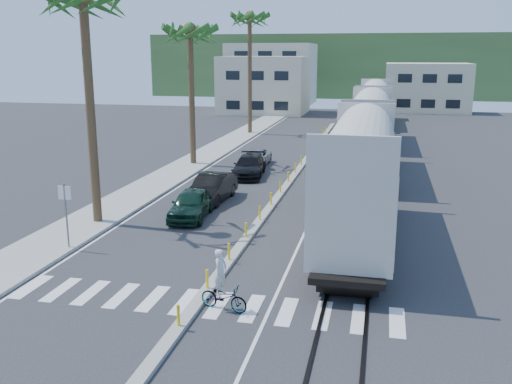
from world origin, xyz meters
TOP-DOWN VIEW (x-y plane):
  - ground at (0.00, 0.00)m, footprint 140.00×140.00m
  - sidewalk at (-8.50, 25.00)m, footprint 3.00×90.00m
  - rails at (5.00, 28.00)m, footprint 1.56×100.00m
  - median at (0.00, 19.96)m, footprint 0.45×60.00m
  - crosswalk at (0.00, -2.00)m, footprint 14.00×2.20m
  - lane_markings at (-2.15, 25.00)m, footprint 9.42×90.00m
  - freight_train at (5.00, 26.31)m, footprint 3.00×60.94m
  - palm_trees at (-8.10, 22.70)m, footprint 3.50×37.20m
  - street_sign at (-7.30, 2.00)m, footprint 0.60×0.08m
  - buildings at (-6.41, 71.66)m, footprint 38.00×27.00m
  - hillside at (0.00, 100.00)m, footprint 80.00×20.00m
  - car_lead at (-3.68, 7.99)m, footprint 2.52×4.72m
  - car_second at (-3.62, 11.56)m, footprint 2.21×5.05m
  - car_third at (-3.10, 18.76)m, footprint 3.04×5.42m
  - car_rear at (-3.57, 22.74)m, footprint 2.32×4.57m
  - cyclist at (0.97, -2.30)m, footprint 1.42×2.02m

SIDE VIEW (x-z plane):
  - ground at x=0.00m, z-range 0.00..0.00m
  - lane_markings at x=-2.15m, z-range 0.00..0.01m
  - crosswalk at x=0.00m, z-range 0.00..0.01m
  - rails at x=5.00m, z-range 0.00..0.06m
  - sidewalk at x=-8.50m, z-range 0.00..0.15m
  - median at x=0.00m, z-range -0.34..0.51m
  - car_rear at x=-3.57m, z-range 0.00..1.24m
  - cyclist at x=0.97m, z-range -0.40..1.74m
  - car_third at x=-3.10m, z-range 0.00..1.45m
  - car_lead at x=-3.68m, z-range 0.00..1.51m
  - car_second at x=-3.62m, z-range 0.00..1.61m
  - street_sign at x=-7.30m, z-range 0.47..3.47m
  - freight_train at x=5.00m, z-range -0.02..5.83m
  - buildings at x=-6.41m, z-range -0.64..9.36m
  - hillside at x=0.00m, z-range 0.00..12.00m
  - palm_trees at x=-8.10m, z-range 3.93..17.68m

